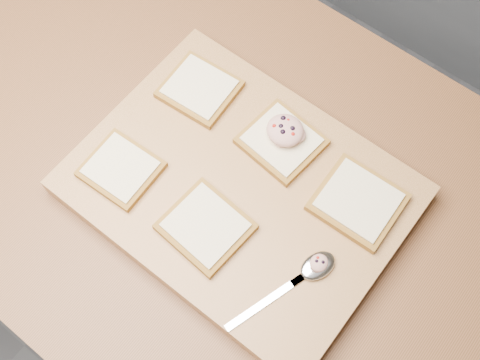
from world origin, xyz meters
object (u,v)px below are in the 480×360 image
object	(u,v)px
bread_far_center	(282,141)
spoon	(310,271)
cutting_board	(240,190)
tuna_salad_dollop	(285,130)

from	to	relation	value
bread_far_center	spoon	xyz separation A→B (m)	(0.16, -0.15, -0.00)
bread_far_center	spoon	distance (m)	0.22
spoon	cutting_board	bearing A→B (deg)	164.12
bread_far_center	tuna_salad_dollop	distance (m)	0.02
tuna_salad_dollop	spoon	distance (m)	0.23
cutting_board	spoon	size ratio (longest dim) A/B	2.65
cutting_board	tuna_salad_dollop	world-z (taller)	tuna_salad_dollop
spoon	bread_far_center	bearing A→B (deg)	137.54
cutting_board	tuna_salad_dollop	xyz separation A→B (m)	(0.01, 0.11, 0.05)
bread_far_center	tuna_salad_dollop	size ratio (longest dim) A/B	2.09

